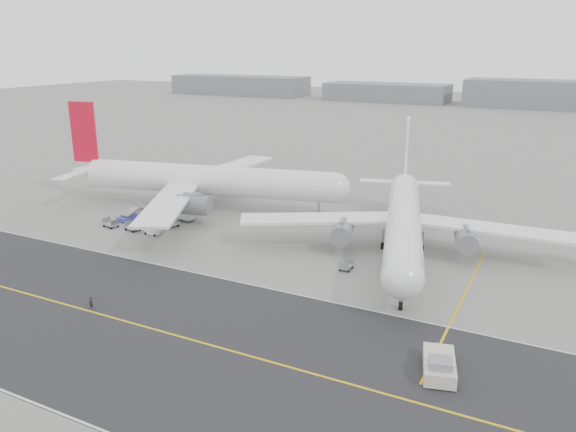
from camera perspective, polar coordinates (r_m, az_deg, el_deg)
The scene contains 9 objects.
ground at distance 80.16m, azimuth -5.22°, elevation -5.93°, with size 700.00×700.00×0.00m, color gray.
taxiway at distance 64.31m, azimuth -10.03°, elevation -12.21°, with size 220.00×59.00×0.03m.
horizon_buildings at distance 323.88m, azimuth 25.53°, elevation 9.82°, with size 520.00×28.00×28.00m, color gray, non-canonical shape.
airliner_a at distance 111.42m, azimuth -8.75°, elevation 3.67°, with size 58.25×57.02×20.36m.
airliner_b at distance 88.83m, azimuth 11.68°, elevation -0.32°, with size 50.30×51.40×18.15m.
pushback_tug at distance 58.89m, azimuth 15.11°, elevation -14.43°, with size 4.50×8.38×2.36m.
gse_cluster at distance 105.09m, azimuth -13.91°, elevation -0.76°, with size 17.78×17.16×2.05m, color gray, non-canonical shape.
stray_dolly at distance 81.89m, azimuth 5.93°, elevation -5.44°, with size 1.43×2.33×1.43m, color silver, non-canonical shape.
ground_crew_a at distance 73.69m, azimuth -19.37°, elevation -8.34°, with size 0.58×0.38×1.58m, color black.
Camera 1 is at (39.87, -62.23, 31.05)m, focal length 35.00 mm.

